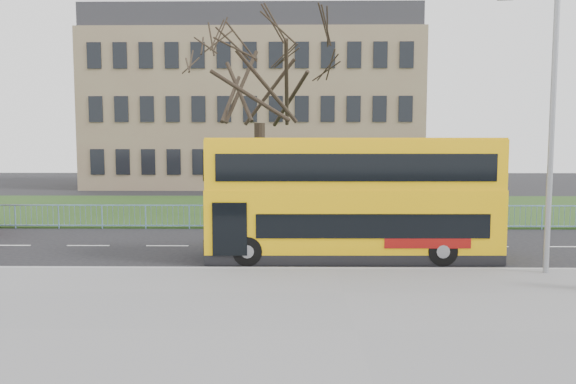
# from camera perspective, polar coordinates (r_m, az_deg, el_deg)

# --- Properties ---
(ground) EXTENTS (120.00, 120.00, 0.00)m
(ground) POSITION_cam_1_polar(r_m,az_deg,el_deg) (16.97, 4.81, -7.62)
(ground) COLOR black
(ground) RESTS_ON ground
(pavement) EXTENTS (80.00, 10.50, 0.12)m
(pavement) POSITION_cam_1_polar(r_m,az_deg,el_deg) (10.48, 7.51, -15.29)
(pavement) COLOR slate
(pavement) RESTS_ON ground
(kerb) EXTENTS (80.00, 0.20, 0.14)m
(kerb) POSITION_cam_1_polar(r_m,az_deg,el_deg) (15.44, 5.22, -8.61)
(kerb) COLOR gray
(kerb) RESTS_ON ground
(grass_verge) EXTENTS (80.00, 15.40, 0.08)m
(grass_verge) POSITION_cam_1_polar(r_m,az_deg,el_deg) (31.06, 2.95, -1.83)
(grass_verge) COLOR #1E3C15
(grass_verge) RESTS_ON ground
(guard_railing) EXTENTS (40.00, 0.12, 1.10)m
(guard_railing) POSITION_cam_1_polar(r_m,az_deg,el_deg) (23.36, 3.67, -2.80)
(guard_railing) COLOR #6D97C2
(guard_railing) RESTS_ON ground
(bare_tree) EXTENTS (8.14, 8.14, 11.62)m
(bare_tree) POSITION_cam_1_polar(r_m,az_deg,el_deg) (26.68, -3.18, 9.66)
(bare_tree) COLOR black
(bare_tree) RESTS_ON grass_verge
(civic_building) EXTENTS (30.00, 15.00, 14.00)m
(civic_building) POSITION_cam_1_polar(r_m,az_deg,el_deg) (51.77, -3.51, 8.56)
(civic_building) COLOR #886F56
(civic_building) RESTS_ON ground
(yellow_bus) EXTENTS (9.43, 2.37, 3.94)m
(yellow_bus) POSITION_cam_1_polar(r_m,az_deg,el_deg) (17.00, 7.07, -0.40)
(yellow_bus) COLOR yellow
(yellow_bus) RESTS_ON ground
(street_lamp) EXTENTS (1.65, 0.31, 7.80)m
(street_lamp) POSITION_cam_1_polar(r_m,az_deg,el_deg) (16.19, 26.96, 6.94)
(street_lamp) COLOR gray
(street_lamp) RESTS_ON pavement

